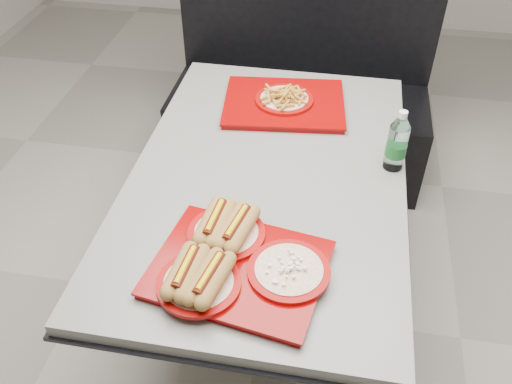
% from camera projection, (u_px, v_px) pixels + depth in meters
% --- Properties ---
extents(ground, '(6.00, 6.00, 0.00)m').
position_uv_depth(ground, '(266.00, 310.00, 2.29)').
color(ground, gray).
rests_on(ground, ground).
extents(diner_table, '(0.92, 1.42, 0.75)m').
position_uv_depth(diner_table, '(267.00, 208.00, 1.91)').
color(diner_table, black).
rests_on(diner_table, ground).
extents(booth_bench, '(1.30, 0.57, 1.35)m').
position_uv_depth(booth_bench, '(300.00, 95.00, 2.84)').
color(booth_bench, black).
rests_on(booth_bench, ground).
extents(tray_near, '(0.51, 0.43, 0.10)m').
position_uv_depth(tray_near, '(232.00, 261.00, 1.46)').
color(tray_near, '#800303').
rests_on(tray_near, diner_table).
extents(tray_far, '(0.50, 0.41, 0.09)m').
position_uv_depth(tray_far, '(284.00, 101.00, 2.09)').
color(tray_far, '#800303').
rests_on(tray_far, diner_table).
extents(water_bottle, '(0.07, 0.07, 0.22)m').
position_uv_depth(water_bottle, '(397.00, 144.00, 1.76)').
color(water_bottle, silver).
rests_on(water_bottle, diner_table).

